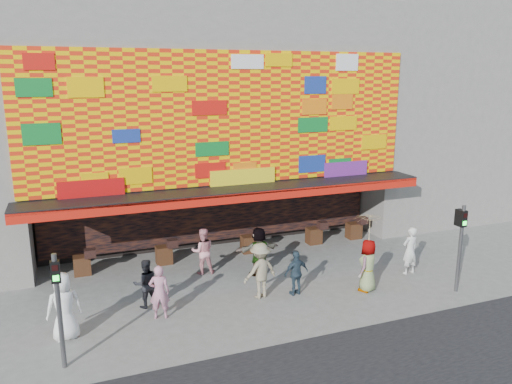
% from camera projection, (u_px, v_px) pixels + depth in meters
% --- Properties ---
extents(ground, '(90.00, 90.00, 0.00)m').
position_uv_depth(ground, '(270.00, 302.00, 16.03)').
color(ground, slate).
rests_on(ground, ground).
extents(shop_building, '(15.20, 9.40, 10.00)m').
position_uv_depth(shop_building, '(200.00, 118.00, 22.24)').
color(shop_building, gray).
rests_on(shop_building, ground).
extents(neighbor_right, '(11.00, 8.00, 12.00)m').
position_uv_depth(neighbor_right, '(437.00, 96.00, 26.50)').
color(neighbor_right, gray).
rests_on(neighbor_right, ground).
extents(signal_left, '(0.22, 0.20, 3.00)m').
position_uv_depth(signal_left, '(58.00, 298.00, 12.05)').
color(signal_left, '#59595B').
rests_on(signal_left, ground).
extents(signal_right, '(0.22, 0.20, 3.00)m').
position_uv_depth(signal_right, '(461.00, 239.00, 16.43)').
color(signal_right, '#59595B').
rests_on(signal_right, ground).
extents(ped_a, '(1.03, 0.75, 1.93)m').
position_uv_depth(ped_a, '(64.00, 306.00, 13.61)').
color(ped_a, white).
rests_on(ped_a, ground).
extents(ped_b, '(0.69, 0.54, 1.67)m').
position_uv_depth(ped_b, '(159.00, 292.00, 14.82)').
color(ped_b, '#C7809A').
rests_on(ped_b, ground).
extents(ped_c, '(0.79, 0.63, 1.57)m').
position_uv_depth(ped_c, '(146.00, 283.00, 15.54)').
color(ped_c, black).
rests_on(ped_c, ground).
extents(ped_d, '(1.32, 0.94, 1.86)m').
position_uv_depth(ped_d, '(260.00, 270.00, 16.20)').
color(ped_d, gray).
rests_on(ped_d, ground).
extents(ped_e, '(0.93, 0.48, 1.52)m').
position_uv_depth(ped_e, '(296.00, 273.00, 16.44)').
color(ped_e, '#2C404E').
rests_on(ped_e, ground).
extents(ped_f, '(1.67, 0.55, 1.79)m').
position_uv_depth(ped_f, '(259.00, 251.00, 18.08)').
color(ped_f, gray).
rests_on(ped_f, ground).
extents(ped_g, '(1.04, 0.96, 1.79)m').
position_uv_depth(ped_g, '(368.00, 265.00, 16.71)').
color(ped_g, gray).
rests_on(ped_g, ground).
extents(ped_h, '(0.69, 0.49, 1.77)m').
position_uv_depth(ped_h, '(410.00, 250.00, 18.17)').
color(ped_h, silver).
rests_on(ped_h, ground).
extents(ped_i, '(0.91, 0.75, 1.72)m').
position_uv_depth(ped_i, '(203.00, 251.00, 18.18)').
color(ped_i, pink).
rests_on(ped_i, ground).
extents(parasol, '(1.16, 1.18, 1.93)m').
position_uv_depth(parasol, '(370.00, 229.00, 16.41)').
color(parasol, '#FFE2A0').
rests_on(parasol, ground).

